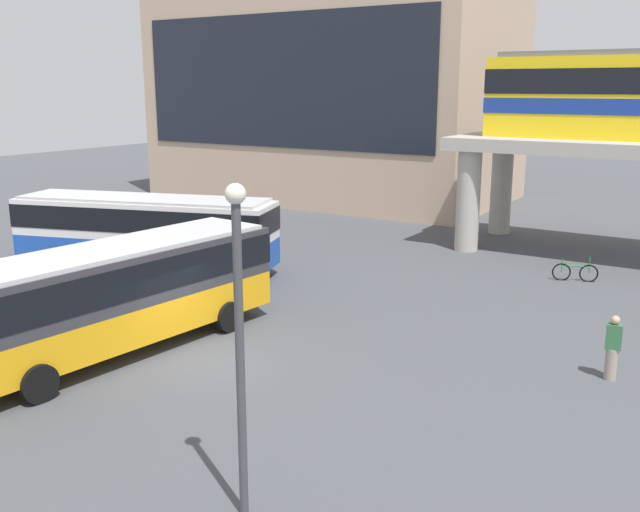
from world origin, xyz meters
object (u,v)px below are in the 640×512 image
bus_secondary (145,226)px  bicycle_green (575,272)px  bus_main (109,290)px  pedestrian_waiting_near_stop (612,350)px  station_building (335,92)px

bus_secondary → bicycle_green: bus_secondary is taller
bus_main → bicycle_green: bearing=58.5°
bus_secondary → pedestrian_waiting_near_stop: bus_secondary is taller
station_building → bicycle_green: (20.13, -14.48, -6.88)m
bicycle_green → station_building: bearing=144.3°
bus_main → pedestrian_waiting_near_stop: (12.68, 5.91, -1.14)m
station_building → bus_secondary: bearing=-78.7°
station_building → bicycle_green: 25.74m
station_building → bus_secondary: station_building is taller
bus_main → bus_secondary: size_ratio=1.00×
bicycle_green → bus_secondary: bearing=-152.0°
station_building → bicycle_green: station_building is taller
bicycle_green → pedestrian_waiting_near_stop: size_ratio=0.95×
station_building → bicycle_green: bearing=-35.7°
bus_main → bus_secondary: 9.46m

